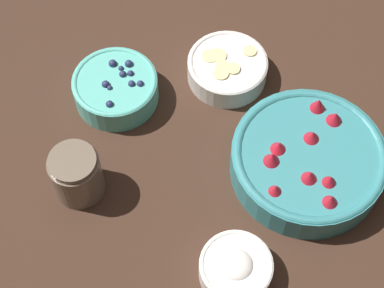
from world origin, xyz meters
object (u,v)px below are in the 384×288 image
jar_chocolate (77,175)px  bowl_bananas (227,68)px  bowl_cream (236,268)px  bowl_blueberries (116,87)px  bowl_strawberries (308,159)px

jar_chocolate → bowl_bananas: bearing=75.1°
jar_chocolate → bowl_cream: bearing=1.9°
bowl_blueberries → bowl_bananas: bearing=45.7°
bowl_bananas → bowl_strawberries: bearing=-24.6°
bowl_strawberries → jar_chocolate: size_ratio=2.67×
bowl_cream → jar_chocolate: jar_chocolate is taller
bowl_blueberries → bowl_bananas: (0.15, 0.15, -0.00)m
bowl_blueberries → bowl_cream: (0.36, -0.18, -0.00)m
bowl_strawberries → bowl_bananas: (-0.22, 0.10, -0.01)m
bowl_strawberries → bowl_bananas: 0.24m
bowl_bananas → jar_chocolate: jar_chocolate is taller
bowl_cream → bowl_bananas: bearing=122.9°
bowl_strawberries → jar_chocolate: jar_chocolate is taller
bowl_strawberries → jar_chocolate: (-0.31, -0.24, 0.01)m
bowl_strawberries → bowl_bananas: bearing=155.4°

